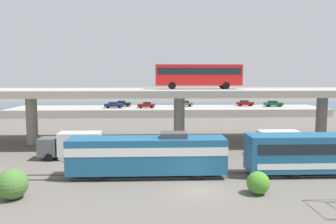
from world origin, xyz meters
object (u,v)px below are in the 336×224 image
object	(u,v)px
service_truck_west	(286,143)
parked_car_2	(146,105)
transit_bus_on_overpass	(198,74)
parked_car_3	(114,105)
parked_car_0	(273,104)
train_locomotive	(139,154)
service_truck_east	(72,145)
parked_car_5	(245,103)
parked_car_4	(184,103)
parked_car_1	(122,103)

from	to	relation	value
service_truck_west	parked_car_2	bearing A→B (deg)	112.15
transit_bus_on_overpass	parked_car_3	bearing A→B (deg)	115.58
service_truck_west	parked_car_0	world-z (taller)	parked_car_0
train_locomotive	parked_car_3	xyz separation A→B (m)	(-8.30, 49.76, 0.38)
train_locomotive	service_truck_east	size ratio (longest dim) A/B	2.28
train_locomotive	parked_car_5	distance (m)	59.19
parked_car_5	service_truck_west	bearing A→B (deg)	-99.61
train_locomotive	service_truck_west	xyz separation A→B (m)	(16.68, 7.16, -0.56)
parked_car_0	transit_bus_on_overpass	bearing A→B (deg)	-123.83
service_truck_west	transit_bus_on_overpass	bearing A→B (deg)	134.09
parked_car_2	parked_car_3	size ratio (longest dim) A/B	0.93
parked_car_3	parked_car_4	size ratio (longest dim) A/B	1.03
service_truck_west	service_truck_east	bearing A→B (deg)	180.00
transit_bus_on_overpass	service_truck_east	size ratio (longest dim) A/B	1.76
parked_car_1	parked_car_4	size ratio (longest dim) A/B	0.95
service_truck_east	parked_car_2	bearing A→B (deg)	-99.98
service_truck_east	transit_bus_on_overpass	bearing A→B (deg)	-148.91
service_truck_east	parked_car_5	size ratio (longest dim) A/B	1.61
train_locomotive	service_truck_west	distance (m)	18.16
parked_car_4	service_truck_east	bearing A→B (deg)	69.91
parked_car_0	parked_car_1	world-z (taller)	same
transit_bus_on_overpass	parked_car_0	xyz separation A→B (m)	(23.57, 35.16, -7.05)
parked_car_5	parked_car_2	bearing A→B (deg)	-169.81
train_locomotive	service_truck_east	distance (m)	10.69
service_truck_east	parked_car_2	distance (m)	42.83
parked_car_2	parked_car_5	size ratio (longest dim) A/B	0.98
transit_bus_on_overpass	parked_car_1	xyz separation A→B (m)	(-14.22, 37.20, -7.05)
parked_car_1	parked_car_4	bearing A→B (deg)	-1.73
parked_car_4	parked_car_5	xyz separation A→B (m)	(15.63, 0.58, -0.00)
parked_car_0	parked_car_5	bearing A→B (deg)	161.93
parked_car_4	parked_car_2	bearing A→B (deg)	22.57
train_locomotive	parked_car_4	distance (m)	54.01
service_truck_west	parked_car_4	size ratio (longest dim) A/B	1.57
parked_car_0	parked_car_5	world-z (taller)	same
transit_bus_on_overpass	parked_car_1	bearing A→B (deg)	110.91
parked_car_0	parked_car_3	xyz separation A→B (m)	(-39.48, -1.93, 0.00)
train_locomotive	parked_car_4	world-z (taller)	train_locomotive
parked_car_0	parked_car_3	size ratio (longest dim) A/B	1.01
service_truck_west	service_truck_east	distance (m)	24.59
service_truck_west	parked_car_2	world-z (taller)	parked_car_2
parked_car_5	service_truck_east	bearing A→B (deg)	-124.84
parked_car_1	parked_car_5	size ratio (longest dim) A/B	0.97
parked_car_2	service_truck_east	bearing A→B (deg)	80.02
transit_bus_on_overpass	parked_car_3	size ratio (longest dim) A/B	2.70
parked_car_2	parked_car_4	bearing A→B (deg)	-157.43
parked_car_1	parked_car_3	bearing A→B (deg)	-113.16
service_truck_east	parked_car_2	size ratio (longest dim) A/B	1.64
parked_car_3	service_truck_west	bearing A→B (deg)	-59.61
parked_car_0	parked_car_4	size ratio (longest dim) A/B	1.04
parked_car_1	train_locomotive	bearing A→B (deg)	-82.99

